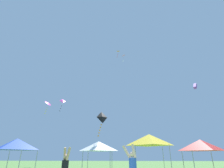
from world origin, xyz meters
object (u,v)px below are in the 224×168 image
(canopy_tent_white, at_px, (99,146))
(kite_pink_delta, at_px, (123,56))
(kite_magenta_delta, at_px, (48,103))
(kite_purple_box, at_px, (195,86))
(canopy_tent_yellow, at_px, (149,140))
(kite_black_diamond, at_px, (102,118))
(canopy_tent_blue, at_px, (17,144))
(canopy_tent_red, at_px, (201,145))
(kite_orange_diamond, at_px, (118,51))
(person_watcher_blue, at_px, (133,168))
(kite_magenta_diamond, at_px, (63,101))

(canopy_tent_white, xyz_separation_m, kite_pink_delta, (2.88, 17.05, 20.86))
(canopy_tent_white, relative_size, kite_magenta_delta, 1.72)
(kite_purple_box, bearing_deg, canopy_tent_yellow, -151.62)
(canopy_tent_yellow, bearing_deg, kite_black_diamond, 136.10)
(kite_purple_box, bearing_deg, canopy_tent_blue, -155.05)
(canopy_tent_red, xyz_separation_m, kite_purple_box, (3.89, 7.85, 8.09))
(canopy_tent_yellow, xyz_separation_m, kite_pink_delta, (-2.23, 16.16, 20.22))
(kite_orange_diamond, bearing_deg, kite_magenta_delta, -144.55)
(kite_black_diamond, bearing_deg, canopy_tent_white, -85.30)
(canopy_tent_blue, distance_m, canopy_tent_yellow, 12.15)
(kite_orange_diamond, bearing_deg, kite_black_diamond, -147.71)
(canopy_tent_blue, distance_m, kite_black_diamond, 12.19)
(canopy_tent_blue, height_order, canopy_tent_white, canopy_tent_white)
(canopy_tent_yellow, xyz_separation_m, kite_magenta_delta, (-11.67, 0.91, 4.35))
(canopy_tent_blue, bearing_deg, canopy_tent_white, 31.70)
(kite_magenta_delta, height_order, kite_purple_box, kite_purple_box)
(kite_magenta_delta, bearing_deg, person_watcher_blue, -48.32)
(canopy_tent_red, bearing_deg, canopy_tent_yellow, 131.88)
(canopy_tent_yellow, height_order, kite_orange_diamond, kite_orange_diamond)
(kite_magenta_delta, bearing_deg, canopy_tent_blue, -85.20)
(canopy_tent_blue, xyz_separation_m, kite_magenta_delta, (-0.47, 5.57, 5.01))
(canopy_tent_white, xyz_separation_m, kite_orange_diamond, (1.87, 7.81, 16.01))
(canopy_tent_white, relative_size, canopy_tent_red, 1.04)
(canopy_tent_yellow, height_order, kite_black_diamond, kite_black_diamond)
(kite_magenta_diamond, bearing_deg, kite_black_diamond, -45.46)
(kite_magenta_delta, relative_size, kite_orange_diamond, 1.11)
(kite_magenta_diamond, xyz_separation_m, kite_purple_box, (22.52, -11.12, -1.66))
(kite_black_diamond, height_order, kite_purple_box, kite_purple_box)
(canopy_tent_white, height_order, kite_orange_diamond, kite_orange_diamond)
(person_watcher_blue, height_order, kite_magenta_diamond, kite_magenta_diamond)
(person_watcher_blue, bearing_deg, kite_orange_diamond, 93.48)
(canopy_tent_red, bearing_deg, kite_pink_delta, 105.88)
(canopy_tent_white, height_order, kite_magenta_delta, kite_magenta_delta)
(canopy_tent_red, height_order, kite_purple_box, kite_purple_box)
(kite_magenta_delta, bearing_deg, canopy_tent_red, -17.52)
(canopy_tent_white, relative_size, kite_pink_delta, 1.59)
(kite_magenta_delta, bearing_deg, canopy_tent_white, -15.35)
(kite_black_diamond, bearing_deg, canopy_tent_blue, -119.00)
(person_watcher_blue, relative_size, kite_orange_diamond, 1.40)
(kite_orange_diamond, distance_m, kite_purple_box, 13.61)
(canopy_tent_yellow, height_order, kite_pink_delta, kite_pink_delta)
(canopy_tent_blue, xyz_separation_m, canopy_tent_red, (14.67, 0.79, -0.08))
(canopy_tent_blue, height_order, kite_orange_diamond, kite_orange_diamond)
(kite_black_diamond, relative_size, kite_pink_delta, 1.81)
(kite_magenta_delta, distance_m, kite_orange_diamond, 15.13)
(kite_pink_delta, bearing_deg, kite_magenta_delta, -121.78)
(person_watcher_blue, height_order, canopy_tent_red, canopy_tent_red)
(canopy_tent_blue, relative_size, canopy_tent_red, 1.03)
(canopy_tent_red, bearing_deg, kite_purple_box, 63.62)
(canopy_tent_yellow, relative_size, kite_magenta_diamond, 1.34)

